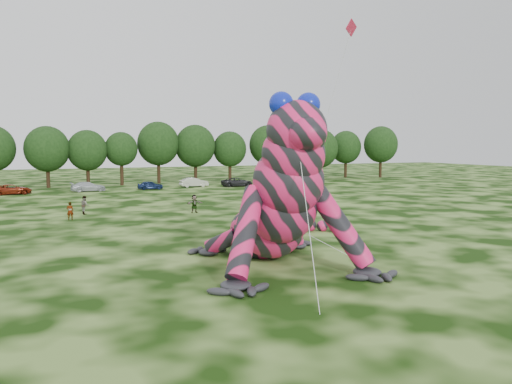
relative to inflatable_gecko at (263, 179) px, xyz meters
The scene contains 25 objects.
ground 4.85m from the inflatable_gecko, 152.54° to the right, with size 240.00×240.00×0.00m, color #16330A.
inflatable_gecko is the anchor object (origin of this frame).
flying_kite 16.81m from the inflatable_gecko, 36.29° to the left, with size 2.71×5.50×16.90m.
tree_7 57.29m from the inflatable_gecko, 101.38° to the left, with size 6.68×6.01×9.48m, color black, non-canonical shape.
tree_8 56.61m from the inflatable_gecko, 95.52° to the left, with size 6.14×5.53×8.94m, color black, non-canonical shape.
tree_9 56.71m from the inflatable_gecko, 90.16° to the left, with size 5.27×4.74×8.68m, color black, non-canonical shape.
tree_10 58.27m from the inflatable_gecko, 83.92° to the left, with size 7.09×6.38×10.50m, color black, non-canonical shape.
tree_11 58.91m from the inflatable_gecko, 77.69° to the left, with size 7.01×6.31×10.07m, color black, non-canonical shape.
tree_12 60.11m from the inflatable_gecko, 71.79° to the left, with size 5.99×5.39×8.97m, color black, non-canonical shape.
tree_13 62.15m from the inflatable_gecko, 65.37° to the left, with size 6.83×6.15×10.13m, color black, non-canonical shape.
tree_14 66.43m from the inflatable_gecko, 60.97° to the left, with size 6.82×6.14×9.40m, color black, non-canonical shape.
tree_15 68.20m from the inflatable_gecko, 56.90° to the left, with size 7.17×6.45×9.63m, color black, non-canonical shape.
tree_16 73.52m from the inflatable_gecko, 53.02° to the left, with size 6.26×5.63×9.37m, color black, non-canonical shape.
tree_17 75.58m from the inflatable_gecko, 47.84° to the left, with size 6.98×6.28×10.30m, color black, non-canonical shape.
car_2 49.50m from the inflatable_gecko, 108.78° to the left, with size 2.28×4.94×1.37m, color maroon.
car_3 47.80m from the inflatable_gecko, 97.46° to the left, with size 1.93×4.76×1.38m, color silver.
car_4 47.38m from the inflatable_gecko, 86.89° to the left, with size 1.51×3.74×1.28m, color #14254F.
car_5 49.83m from the inflatable_gecko, 78.73° to the left, with size 1.55×4.46×1.47m, color beige.
car_6 49.86m from the inflatable_gecko, 70.85° to the left, with size 2.31×5.02×1.40m, color #242426.
car_7 52.73m from the inflatable_gecko, 60.28° to the left, with size 1.93×4.74×1.38m, color white.
spectator_0 22.42m from the inflatable_gecko, 116.55° to the left, with size 0.59×0.39×1.62m, color gray.
spectator_3 30.72m from the inflatable_gecko, 67.86° to the left, with size 1.05×0.44×1.79m, color gray.
spectator_2 29.86m from the inflatable_gecko, 63.30° to the left, with size 1.06×0.61×1.64m, color gray.
spectator_5 20.48m from the inflatable_gecko, 85.60° to the left, with size 1.65×0.53×1.78m, color gray.
spectator_1 25.00m from the inflatable_gecko, 109.84° to the left, with size 0.86×0.67×1.77m, color gray.
Camera 1 is at (-10.62, -26.10, 6.69)m, focal length 35.00 mm.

